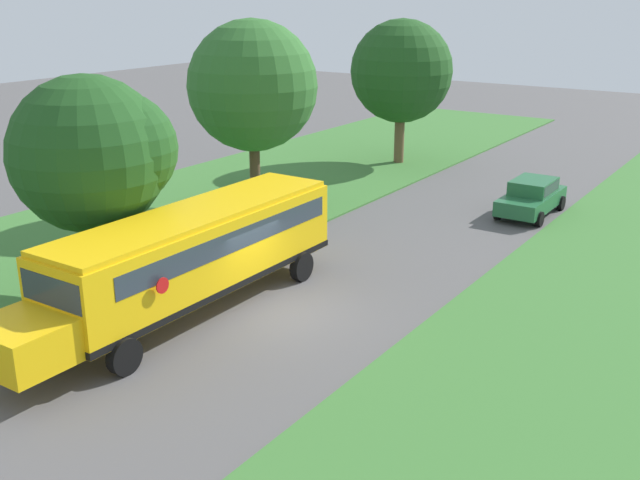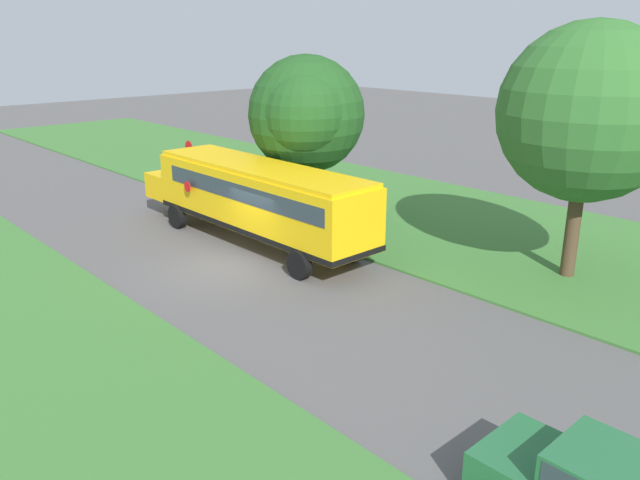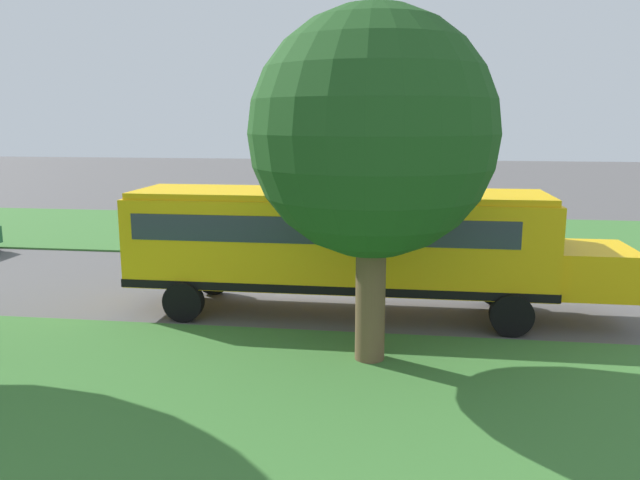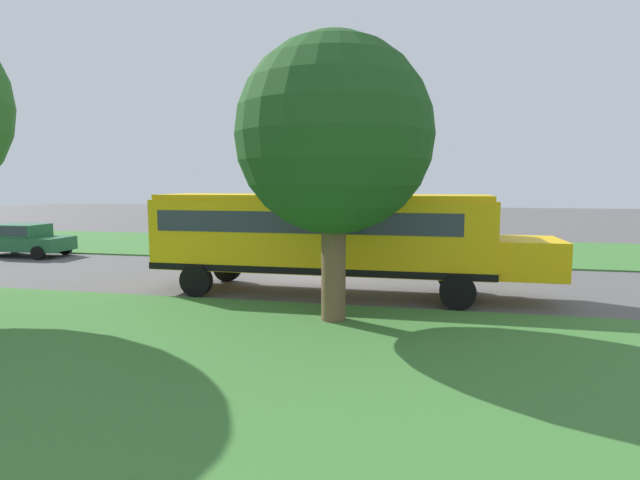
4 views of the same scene
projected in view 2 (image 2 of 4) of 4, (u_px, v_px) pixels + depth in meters
ground_plane at (231, 266)px, 22.06m from camera, size 120.00×120.00×0.00m
grass_verge at (411, 213)px, 28.48m from camera, size 12.00×80.00×0.08m
school_bus at (256, 196)px, 23.92m from camera, size 2.85×12.42×3.16m
oak_tree_beside_bus at (306, 115)px, 25.46m from camera, size 4.83×4.84×7.08m
oak_tree_roadside_mid at (586, 111)px, 19.27m from camera, size 5.62×5.62×8.31m
stop_sign at (190, 161)px, 31.46m from camera, size 0.08×0.68×2.74m
trash_bin at (190, 179)px, 33.29m from camera, size 0.56×0.56×0.90m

